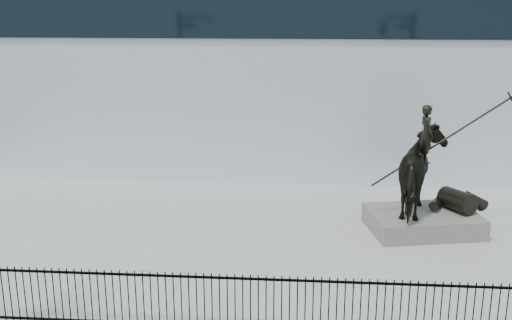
{
  "coord_description": "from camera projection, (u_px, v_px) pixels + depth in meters",
  "views": [
    {
      "loc": [
        0.54,
        -11.19,
        7.74
      ],
      "look_at": [
        -0.8,
        6.0,
        3.08
      ],
      "focal_mm": 42.0,
      "sensor_mm": 36.0,
      "label": 1
    }
  ],
  "objects": [
    {
      "name": "plaza",
      "position": [
        283.0,
        241.0,
        19.55
      ],
      "size": [
        30.0,
        12.0,
        0.15
      ],
      "primitive_type": "cube",
      "color": "gray",
      "rests_on": "ground"
    },
    {
      "name": "building",
      "position": [
        293.0,
        64.0,
        30.91
      ],
      "size": [
        44.0,
        14.0,
        9.0
      ],
      "primitive_type": "cube",
      "color": "silver",
      "rests_on": "ground"
    },
    {
      "name": "picket_fence",
      "position": [
        275.0,
        305.0,
        13.8
      ],
      "size": [
        22.1,
        0.1,
        1.5
      ],
      "color": "black",
      "rests_on": "plaza"
    },
    {
      "name": "statue_plinth",
      "position": [
        423.0,
        221.0,
        20.16
      ],
      "size": [
        3.94,
        3.07,
        0.66
      ],
      "primitive_type": "cube",
      "rotation": [
        0.0,
        0.0,
        0.2
      ],
      "color": "#5F5C57",
      "rests_on": "plaza"
    },
    {
      "name": "equestrian_statue",
      "position": [
        429.0,
        173.0,
        19.72
      ],
      "size": [
        4.45,
        3.21,
        3.83
      ],
      "rotation": [
        0.0,
        0.0,
        0.2
      ],
      "color": "black",
      "rests_on": "statue_plinth"
    }
  ]
}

